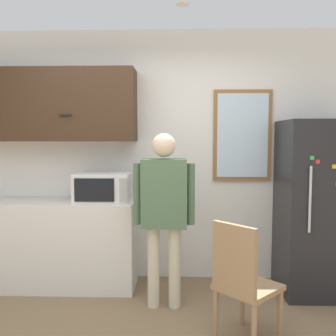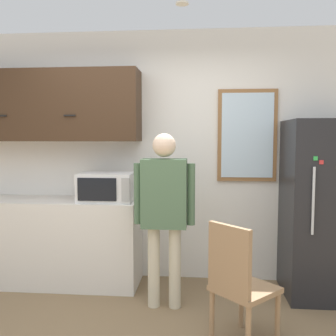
% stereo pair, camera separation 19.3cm
% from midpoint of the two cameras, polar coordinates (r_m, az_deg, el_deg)
% --- Properties ---
extents(back_wall, '(6.00, 0.06, 2.70)m').
position_cam_midpoint_polar(back_wall, '(4.12, -4.12, 1.81)').
color(back_wall, white).
rests_on(back_wall, ground_plane).
extents(counter, '(2.07, 0.56, 0.90)m').
position_cam_midpoint_polar(counter, '(4.25, -20.61, -10.68)').
color(counter, silver).
rests_on(counter, ground_plane).
extents(upper_cabinets, '(2.07, 0.39, 0.74)m').
position_cam_midpoint_polar(upper_cabinets, '(4.21, -20.69, 8.90)').
color(upper_cabinets, '#3D2819').
extents(microwave, '(0.55, 0.39, 0.29)m').
position_cam_midpoint_polar(microwave, '(3.87, -11.24, -2.93)').
color(microwave, white).
rests_on(microwave, counter).
extents(person, '(0.55, 0.22, 1.59)m').
position_cam_midpoint_polar(person, '(3.39, -2.26, -5.44)').
color(person, beige).
rests_on(person, ground_plane).
extents(refrigerator, '(0.71, 0.71, 1.72)m').
position_cam_midpoint_polar(refrigerator, '(3.99, 20.48, -5.63)').
color(refrigerator, '#232326').
rests_on(refrigerator, ground_plane).
extents(chair, '(0.57, 0.57, 0.94)m').
position_cam_midpoint_polar(chair, '(2.93, 9.30, -16.37)').
color(chair, '#997551').
rests_on(chair, ground_plane).
extents(window, '(0.62, 0.05, 0.97)m').
position_cam_midpoint_polar(window, '(4.09, 9.93, 4.91)').
color(window, olive).
extents(ceiling_light, '(0.11, 0.11, 0.01)m').
position_cam_midpoint_polar(ceiling_light, '(3.43, 0.46, 23.77)').
color(ceiling_light, white).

